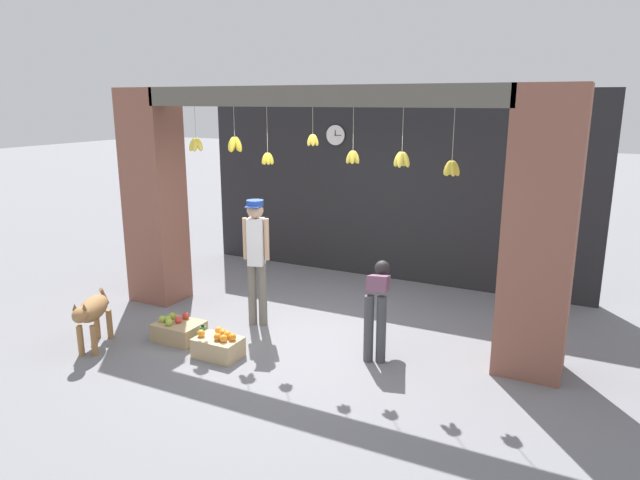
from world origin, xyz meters
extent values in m
plane|color=slate|center=(0.00, 0.00, 0.00)|extent=(60.00, 60.00, 0.00)
cube|color=#232326|center=(0.00, 2.81, 1.52)|extent=(6.49, 0.12, 3.03)
cube|color=brown|center=(-2.60, 0.30, 1.52)|extent=(0.70, 0.60, 3.03)
cube|color=brown|center=(2.60, 0.30, 1.52)|extent=(0.70, 0.60, 3.03)
cube|color=#5B564C|center=(0.00, 0.12, 2.91)|extent=(4.59, 0.24, 0.24)
cylinder|color=#B2AD99|center=(-1.62, 0.08, 2.60)|extent=(0.01, 0.01, 0.40)
ellipsoid|color=yellow|center=(-1.57, 0.08, 2.31)|extent=(0.13, 0.07, 0.19)
ellipsoid|color=yellow|center=(-1.61, 0.13, 2.31)|extent=(0.09, 0.12, 0.20)
ellipsoid|color=yellow|center=(-1.66, 0.11, 2.31)|extent=(0.12, 0.10, 0.20)
ellipsoid|color=yellow|center=(-1.66, 0.06, 2.31)|extent=(0.12, 0.10, 0.20)
ellipsoid|color=yellow|center=(-1.61, 0.04, 2.31)|extent=(0.09, 0.12, 0.20)
cylinder|color=#B2AD99|center=(-1.07, 0.16, 2.61)|extent=(0.01, 0.01, 0.37)
ellipsoid|color=yellow|center=(-1.02, 0.16, 2.33)|extent=(0.14, 0.07, 0.21)
ellipsoid|color=yellow|center=(-1.07, 0.21, 2.33)|extent=(0.07, 0.14, 0.21)
ellipsoid|color=yellow|center=(-1.12, 0.16, 2.33)|extent=(0.14, 0.07, 0.21)
ellipsoid|color=yellow|center=(-1.07, 0.10, 2.33)|extent=(0.07, 0.14, 0.21)
cylinder|color=#B2AD99|center=(-0.54, 0.08, 2.52)|extent=(0.01, 0.01, 0.55)
ellipsoid|color=yellow|center=(-0.51, 0.08, 2.18)|extent=(0.10, 0.06, 0.16)
ellipsoid|color=yellow|center=(-0.52, 0.11, 2.18)|extent=(0.09, 0.09, 0.16)
ellipsoid|color=yellow|center=(-0.55, 0.12, 2.18)|extent=(0.07, 0.10, 0.16)
ellipsoid|color=yellow|center=(-0.58, 0.10, 2.18)|extent=(0.10, 0.08, 0.16)
ellipsoid|color=yellow|center=(-0.58, 0.07, 2.18)|extent=(0.10, 0.08, 0.16)
ellipsoid|color=yellow|center=(-0.55, 0.05, 2.18)|extent=(0.07, 0.10, 0.16)
ellipsoid|color=yellow|center=(-0.52, 0.05, 2.18)|extent=(0.09, 0.09, 0.16)
cylinder|color=#B2AD99|center=(0.05, 0.12, 2.64)|extent=(0.01, 0.01, 0.31)
ellipsoid|color=gold|center=(0.09, 0.12, 2.42)|extent=(0.10, 0.05, 0.15)
ellipsoid|color=gold|center=(0.07, 0.15, 2.42)|extent=(0.08, 0.09, 0.16)
ellipsoid|color=gold|center=(0.04, 0.15, 2.42)|extent=(0.08, 0.09, 0.16)
ellipsoid|color=gold|center=(0.02, 0.12, 2.42)|extent=(0.10, 0.05, 0.15)
ellipsoid|color=gold|center=(0.04, 0.09, 2.42)|extent=(0.08, 0.09, 0.16)
ellipsoid|color=gold|center=(0.07, 0.09, 2.42)|extent=(0.08, 0.09, 0.16)
cylinder|color=#B2AD99|center=(0.57, 0.12, 2.56)|extent=(0.01, 0.01, 0.48)
ellipsoid|color=gold|center=(0.61, 0.12, 2.25)|extent=(0.11, 0.06, 0.16)
ellipsoid|color=gold|center=(0.58, 0.15, 2.25)|extent=(0.07, 0.10, 0.17)
ellipsoid|color=gold|center=(0.53, 0.14, 2.25)|extent=(0.10, 0.09, 0.17)
ellipsoid|color=gold|center=(0.53, 0.09, 2.25)|extent=(0.10, 0.09, 0.17)
ellipsoid|color=gold|center=(0.58, 0.08, 2.25)|extent=(0.07, 0.10, 0.17)
cylinder|color=#B2AD99|center=(1.14, 0.13, 2.56)|extent=(0.01, 0.01, 0.47)
ellipsoid|color=yellow|center=(1.19, 0.13, 2.24)|extent=(0.12, 0.07, 0.19)
ellipsoid|color=yellow|center=(1.14, 0.17, 2.24)|extent=(0.07, 0.12, 0.19)
ellipsoid|color=yellow|center=(1.09, 0.13, 2.24)|extent=(0.12, 0.07, 0.19)
ellipsoid|color=yellow|center=(1.14, 0.08, 2.24)|extent=(0.07, 0.12, 0.19)
cylinder|color=#B2AD99|center=(1.69, 0.14, 2.52)|extent=(0.01, 0.01, 0.54)
ellipsoid|color=gold|center=(1.73, 0.14, 2.18)|extent=(0.12, 0.06, 0.18)
ellipsoid|color=gold|center=(1.71, 0.18, 2.18)|extent=(0.09, 0.11, 0.19)
ellipsoid|color=gold|center=(1.66, 0.18, 2.18)|extent=(0.09, 0.11, 0.19)
ellipsoid|color=gold|center=(1.64, 0.14, 2.18)|extent=(0.12, 0.06, 0.18)
ellipsoid|color=gold|center=(1.66, 0.10, 2.18)|extent=(0.09, 0.11, 0.19)
ellipsoid|color=gold|center=(1.71, 0.10, 2.18)|extent=(0.09, 0.11, 0.19)
ellipsoid|color=#9E7042|center=(-2.10, -1.37, 0.48)|extent=(0.53, 0.70, 0.26)
cylinder|color=#9E7042|center=(-1.92, -1.56, 0.18)|extent=(0.07, 0.07, 0.36)
cylinder|color=#9E7042|center=(-2.06, -1.63, 0.18)|extent=(0.07, 0.07, 0.36)
cylinder|color=#9E7042|center=(-2.15, -1.11, 0.18)|extent=(0.07, 0.07, 0.36)
cylinder|color=#9E7042|center=(-2.29, -1.18, 0.18)|extent=(0.07, 0.07, 0.36)
ellipsoid|color=#9E7042|center=(-1.94, -1.69, 0.54)|extent=(0.26, 0.29, 0.18)
cone|color=brown|center=(-1.90, -1.67, 0.63)|extent=(0.06, 0.06, 0.07)
cone|color=brown|center=(-1.99, -1.71, 0.63)|extent=(0.06, 0.06, 0.07)
cylinder|color=#9E7042|center=(-2.27, -1.05, 0.50)|extent=(0.13, 0.20, 0.27)
cylinder|color=#6B665B|center=(-0.68, 0.10, 0.41)|extent=(0.11, 0.11, 0.81)
cylinder|color=#6B665B|center=(-0.81, 0.06, 0.41)|extent=(0.11, 0.11, 0.81)
cube|color=white|center=(-0.75, 0.08, 1.12)|extent=(0.24, 0.22, 0.61)
cylinder|color=tan|center=(-0.61, 0.13, 1.16)|extent=(0.06, 0.06, 0.54)
cylinder|color=tan|center=(-0.88, 0.04, 1.16)|extent=(0.06, 0.06, 0.54)
sphere|color=tan|center=(-0.75, 0.08, 1.53)|extent=(0.21, 0.21, 0.21)
cylinder|color=#234299|center=(-0.75, 0.08, 1.62)|extent=(0.21, 0.21, 0.07)
cube|color=#234299|center=(-0.71, -0.02, 1.59)|extent=(0.21, 0.16, 0.01)
cylinder|color=#424247|center=(0.95, -0.27, 0.39)|extent=(0.11, 0.11, 0.77)
cylinder|color=#424247|center=(1.09, -0.23, 0.39)|extent=(0.11, 0.11, 0.77)
cube|color=#754760|center=(0.96, 0.01, 0.84)|extent=(0.36, 0.61, 0.31)
sphere|color=black|center=(0.87, 0.35, 0.91)|extent=(0.19, 0.19, 0.19)
cube|color=tan|center=(-0.63, -0.95, 0.11)|extent=(0.53, 0.35, 0.22)
sphere|color=orange|center=(-0.59, -0.99, 0.26)|extent=(0.09, 0.09, 0.09)
sphere|color=orange|center=(-0.60, -0.88, 0.26)|extent=(0.09, 0.09, 0.09)
sphere|color=orange|center=(-0.44, -0.92, 0.26)|extent=(0.09, 0.09, 0.09)
sphere|color=orange|center=(-0.69, -0.83, 0.26)|extent=(0.09, 0.09, 0.09)
sphere|color=orange|center=(-0.51, -0.99, 0.26)|extent=(0.09, 0.09, 0.09)
sphere|color=orange|center=(-0.82, -0.99, 0.26)|extent=(0.09, 0.09, 0.09)
sphere|color=orange|center=(-0.53, -0.89, 0.26)|extent=(0.09, 0.09, 0.09)
sphere|color=orange|center=(-0.62, -0.85, 0.26)|extent=(0.09, 0.09, 0.09)
cube|color=tan|center=(-1.34, -0.77, 0.11)|extent=(0.56, 0.43, 0.22)
sphere|color=red|center=(-1.34, -0.78, 0.26)|extent=(0.09, 0.09, 0.09)
sphere|color=#99B238|center=(-1.49, -0.71, 0.26)|extent=(0.09, 0.09, 0.09)
sphere|color=#99B238|center=(-1.47, -0.81, 0.26)|extent=(0.09, 0.09, 0.09)
sphere|color=#99B238|center=(-1.39, -0.89, 0.26)|extent=(0.09, 0.09, 0.09)
sphere|color=#99B238|center=(-1.54, -0.84, 0.26)|extent=(0.09, 0.09, 0.09)
sphere|color=red|center=(-1.35, -0.63, 0.26)|extent=(0.09, 0.09, 0.09)
cylinder|color=#38934C|center=(-0.96, -0.79, 0.12)|extent=(0.07, 0.07, 0.25)
cylinder|color=black|center=(-0.96, -0.79, 0.26)|extent=(0.04, 0.04, 0.03)
cylinder|color=black|center=(-0.89, 2.74, 2.31)|extent=(0.34, 0.01, 0.34)
cylinder|color=white|center=(-0.89, 2.73, 2.31)|extent=(0.32, 0.02, 0.32)
cube|color=black|center=(-0.89, 2.71, 2.35)|extent=(0.01, 0.01, 0.09)
cube|color=black|center=(-0.84, 2.71, 2.31)|extent=(0.12, 0.01, 0.01)
camera|label=1|loc=(3.15, -5.82, 2.87)|focal=32.00mm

